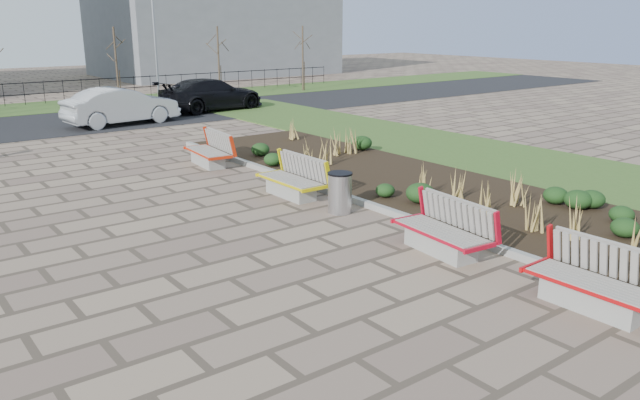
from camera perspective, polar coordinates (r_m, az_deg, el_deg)
ground at (r=9.54m, az=3.81°, el=-10.71°), size 120.00×120.00×0.00m
planting_bed at (r=17.00m, az=8.70°, el=1.39°), size 4.50×18.00×0.10m
planting_curb at (r=15.46m, az=2.65°, el=0.18°), size 0.16×18.00×0.15m
grass_verge_near at (r=20.61m, az=17.97°, el=3.27°), size 5.00×38.00×0.04m
road at (r=29.26m, az=-25.87°, el=6.00°), size 80.00×7.00×0.02m
bench_a at (r=10.44m, az=23.75°, el=-6.68°), size 0.94×2.12×1.00m
bench_b at (r=12.09m, az=10.99°, el=-2.54°), size 1.10×2.18×1.00m
bench_c at (r=15.74m, az=-2.72°, el=2.07°), size 0.90×2.10×1.00m
bench_d at (r=19.52m, az=-10.27°, el=4.56°), size 1.09×2.18×1.00m
litter_bin at (r=14.43m, az=1.83°, el=0.64°), size 0.56×0.56×0.93m
car_silver at (r=28.33m, az=-17.71°, el=8.20°), size 4.93×2.13×1.58m
car_black at (r=31.82m, az=-9.91°, el=9.49°), size 5.68×2.91×1.58m
tree_d at (r=34.96m, az=-18.10°, el=11.54°), size 1.40×1.40×4.00m
tree_e at (r=37.39m, az=-9.25°, el=12.35°), size 1.40×1.40×4.00m
tree_f at (r=40.57m, az=-1.58°, el=12.81°), size 1.40×1.40×4.00m
lamp_east at (r=35.17m, az=-14.82°, el=13.45°), size 0.24×0.60×6.00m
building_grey at (r=54.77m, az=-9.74°, el=16.52°), size 18.00×12.00×10.00m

